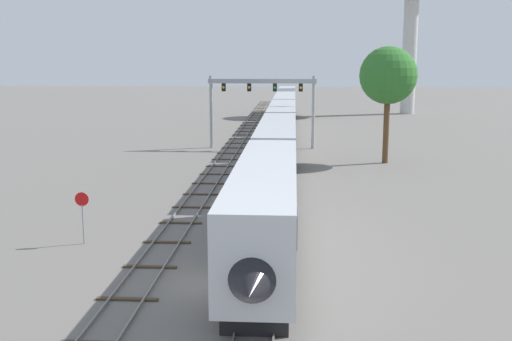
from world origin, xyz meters
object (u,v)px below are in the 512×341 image
(signal_gantry, at_px, (262,95))
(trackside_tree_left, at_px, (388,76))
(passenger_train, at_px, (282,124))
(stop_sign, at_px, (82,210))

(signal_gantry, relative_size, trackside_tree_left, 1.08)
(signal_gantry, bearing_deg, trackside_tree_left, -36.63)
(passenger_train, bearing_deg, trackside_tree_left, -46.98)
(stop_sign, xyz_separation_m, trackside_tree_left, (20.23, 27.58, 6.49))
(passenger_train, distance_m, signal_gantry, 4.37)
(passenger_train, relative_size, stop_sign, 35.08)
(signal_gantry, bearing_deg, passenger_train, 36.79)
(signal_gantry, height_order, trackside_tree_left, trackside_tree_left)
(trackside_tree_left, bearing_deg, signal_gantry, 143.37)
(passenger_train, distance_m, trackside_tree_left, 16.06)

